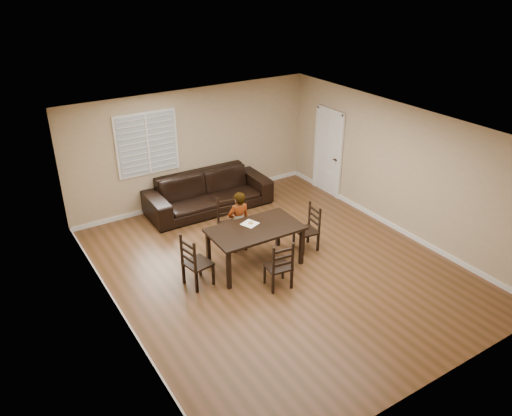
# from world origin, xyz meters

# --- Properties ---
(ground) EXTENTS (7.00, 7.00, 0.00)m
(ground) POSITION_xyz_m (0.00, 0.00, 0.00)
(ground) COLOR brown
(ground) RESTS_ON ground
(room) EXTENTS (6.04, 7.04, 2.72)m
(room) POSITION_xyz_m (0.04, 0.18, 1.81)
(room) COLOR tan
(room) RESTS_ON ground
(dining_table) EXTENTS (1.74, 1.00, 0.80)m
(dining_table) POSITION_xyz_m (-0.32, 0.29, 0.72)
(dining_table) COLOR black
(dining_table) RESTS_ON ground
(chair_near) EXTENTS (0.50, 0.48, 0.98)m
(chair_near) POSITION_xyz_m (-0.28, 1.38, 0.45)
(chair_near) COLOR black
(chair_near) RESTS_ON ground
(chair_far) EXTENTS (0.47, 0.45, 0.93)m
(chair_far) POSITION_xyz_m (-0.35, -0.60, 0.42)
(chair_far) COLOR black
(chair_far) RESTS_ON ground
(chair_left) EXTENTS (0.50, 0.52, 1.00)m
(chair_left) POSITION_xyz_m (-1.62, 0.30, 0.46)
(chair_left) COLOR black
(chair_left) RESTS_ON ground
(chair_right) EXTENTS (0.43, 0.46, 0.94)m
(chair_right) POSITION_xyz_m (0.97, 0.26, 0.43)
(chair_right) COLOR black
(chair_right) RESTS_ON ground
(child) EXTENTS (0.48, 0.33, 1.28)m
(child) POSITION_xyz_m (-0.31, 0.92, 0.64)
(child) COLOR gray
(child) RESTS_ON ground
(napkin) EXTENTS (0.35, 0.35, 0.00)m
(napkin) POSITION_xyz_m (-0.32, 0.49, 0.81)
(napkin) COLOR white
(napkin) RESTS_ON dining_table
(donut) EXTENTS (0.09, 0.09, 0.03)m
(donut) POSITION_xyz_m (-0.30, 0.49, 0.83)
(donut) COLOR #BB8E43
(donut) RESTS_ON napkin
(sofa) EXTENTS (2.89, 1.17, 0.84)m
(sofa) POSITION_xyz_m (0.05, 2.91, 0.42)
(sofa) COLOR black
(sofa) RESTS_ON ground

